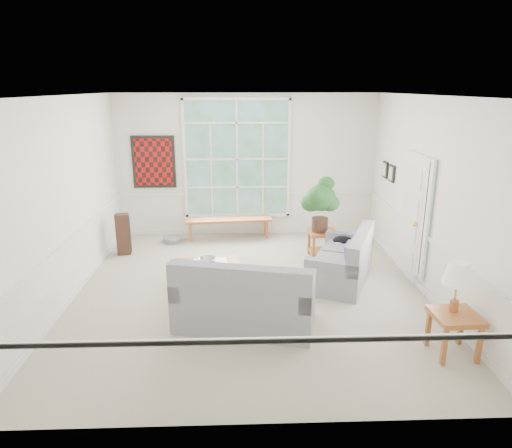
{
  "coord_description": "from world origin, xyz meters",
  "views": [
    {
      "loc": [
        -0.15,
        -6.65,
        3.13
      ],
      "look_at": [
        0.1,
        0.2,
        1.05
      ],
      "focal_mm": 32.0,
      "sensor_mm": 36.0,
      "label": 1
    }
  ],
  "objects_px": {
    "loveseat_right": "(341,256)",
    "side_table": "(453,334)",
    "end_table": "(322,244)",
    "coffee_table": "(207,273)",
    "loveseat_front": "(245,291)"
  },
  "relations": [
    {
      "from": "loveseat_right",
      "to": "side_table",
      "type": "bearing_deg",
      "value": -44.79
    },
    {
      "from": "side_table",
      "to": "coffee_table",
      "type": "bearing_deg",
      "value": 145.1
    },
    {
      "from": "loveseat_right",
      "to": "end_table",
      "type": "relative_size",
      "value": 3.13
    },
    {
      "from": "end_table",
      "to": "loveseat_front",
      "type": "bearing_deg",
      "value": -120.59
    },
    {
      "from": "loveseat_front",
      "to": "side_table",
      "type": "relative_size",
      "value": 3.39
    },
    {
      "from": "loveseat_right",
      "to": "loveseat_front",
      "type": "xyz_separation_m",
      "value": [
        -1.6,
        -1.41,
        0.06
      ]
    },
    {
      "from": "loveseat_front",
      "to": "side_table",
      "type": "distance_m",
      "value": 2.63
    },
    {
      "from": "loveseat_right",
      "to": "coffee_table",
      "type": "xyz_separation_m",
      "value": [
        -2.21,
        -0.08,
        -0.24
      ]
    },
    {
      "from": "coffee_table",
      "to": "end_table",
      "type": "height_order",
      "value": "end_table"
    },
    {
      "from": "loveseat_front",
      "to": "coffee_table",
      "type": "bearing_deg",
      "value": 127.34
    },
    {
      "from": "coffee_table",
      "to": "side_table",
      "type": "height_order",
      "value": "side_table"
    },
    {
      "from": "coffee_table",
      "to": "loveseat_front",
      "type": "bearing_deg",
      "value": -72.31
    },
    {
      "from": "end_table",
      "to": "loveseat_right",
      "type": "bearing_deg",
      "value": -84.08
    },
    {
      "from": "loveseat_front",
      "to": "loveseat_right",
      "type": "bearing_deg",
      "value": 54.05
    },
    {
      "from": "loveseat_right",
      "to": "side_table",
      "type": "xyz_separation_m",
      "value": [
        0.89,
        -2.24,
        -0.16
      ]
    }
  ]
}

